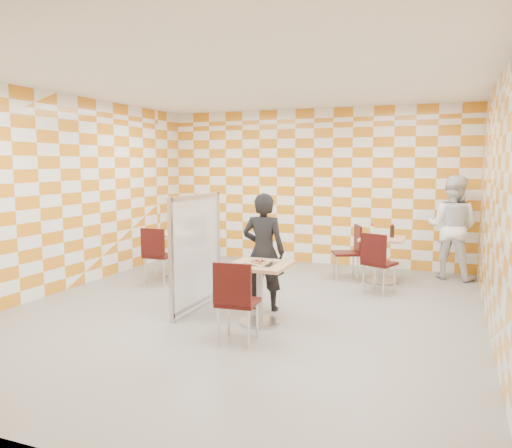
{
  "coord_description": "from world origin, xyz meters",
  "views": [
    {
      "loc": [
        2.53,
        -5.96,
        1.96
      ],
      "look_at": [
        0.1,
        0.2,
        1.15
      ],
      "focal_mm": 35.0,
      "sensor_mm": 36.0,
      "label": 1
    }
  ],
  "objects_px": {
    "sport_bottle": "(372,231)",
    "chair_main_front": "(235,296)",
    "chair_second_front": "(377,258)",
    "chair_empty_far": "(194,239)",
    "chair_empty_near": "(156,251)",
    "partition": "(196,251)",
    "chair_second_side": "(351,248)",
    "empty_table": "(176,246)",
    "man_dark": "(264,252)",
    "second_table": "(382,252)",
    "main_table": "(260,283)",
    "soda_bottle": "(392,231)",
    "man_white": "(452,227)"
  },
  "relations": [
    {
      "from": "chair_second_side",
      "to": "man_white",
      "type": "bearing_deg",
      "value": 24.84
    },
    {
      "from": "chair_empty_near",
      "to": "chair_second_front",
      "type": "bearing_deg",
      "value": 11.36
    },
    {
      "from": "partition",
      "to": "soda_bottle",
      "type": "distance_m",
      "value": 3.38
    },
    {
      "from": "empty_table",
      "to": "chair_empty_near",
      "type": "bearing_deg",
      "value": -86.7
    },
    {
      "from": "man_white",
      "to": "sport_bottle",
      "type": "relative_size",
      "value": 8.81
    },
    {
      "from": "chair_empty_far",
      "to": "partition",
      "type": "height_order",
      "value": "partition"
    },
    {
      "from": "chair_main_front",
      "to": "chair_second_front",
      "type": "bearing_deg",
      "value": 68.09
    },
    {
      "from": "chair_empty_near",
      "to": "man_white",
      "type": "height_order",
      "value": "man_white"
    },
    {
      "from": "chair_second_front",
      "to": "partition",
      "type": "bearing_deg",
      "value": -142.19
    },
    {
      "from": "partition",
      "to": "man_dark",
      "type": "bearing_deg",
      "value": 19.28
    },
    {
      "from": "sport_bottle",
      "to": "partition",
      "type": "bearing_deg",
      "value": -126.95
    },
    {
      "from": "chair_empty_near",
      "to": "man_white",
      "type": "bearing_deg",
      "value": 26.31
    },
    {
      "from": "chair_second_side",
      "to": "partition",
      "type": "height_order",
      "value": "partition"
    },
    {
      "from": "main_table",
      "to": "chair_second_front",
      "type": "xyz_separation_m",
      "value": [
        1.12,
        1.95,
        0.04
      ]
    },
    {
      "from": "partition",
      "to": "chair_empty_near",
      "type": "bearing_deg",
      "value": 142.14
    },
    {
      "from": "second_table",
      "to": "chair_second_side",
      "type": "height_order",
      "value": "chair_second_side"
    },
    {
      "from": "man_dark",
      "to": "man_white",
      "type": "bearing_deg",
      "value": -134.81
    },
    {
      "from": "main_table",
      "to": "sport_bottle",
      "type": "relative_size",
      "value": 3.75
    },
    {
      "from": "main_table",
      "to": "chair_empty_near",
      "type": "relative_size",
      "value": 0.81
    },
    {
      "from": "chair_second_front",
      "to": "chair_empty_far",
      "type": "relative_size",
      "value": 1.0
    },
    {
      "from": "chair_second_front",
      "to": "chair_main_front",
      "type": "bearing_deg",
      "value": -111.91
    },
    {
      "from": "chair_empty_near",
      "to": "man_dark",
      "type": "relative_size",
      "value": 0.59
    },
    {
      "from": "empty_table",
      "to": "chair_empty_far",
      "type": "height_order",
      "value": "chair_empty_far"
    },
    {
      "from": "chair_main_front",
      "to": "chair_second_side",
      "type": "relative_size",
      "value": 1.0
    },
    {
      "from": "chair_main_front",
      "to": "chair_second_front",
      "type": "distance_m",
      "value": 2.95
    },
    {
      "from": "sport_bottle",
      "to": "chair_main_front",
      "type": "bearing_deg",
      "value": -103.72
    },
    {
      "from": "soda_bottle",
      "to": "man_dark",
      "type": "bearing_deg",
      "value": -122.85
    },
    {
      "from": "main_table",
      "to": "empty_table",
      "type": "distance_m",
      "value": 3.05
    },
    {
      "from": "second_table",
      "to": "chair_second_side",
      "type": "distance_m",
      "value": 0.51
    },
    {
      "from": "chair_empty_near",
      "to": "partition",
      "type": "distance_m",
      "value": 1.62
    },
    {
      "from": "chair_main_front",
      "to": "sport_bottle",
      "type": "bearing_deg",
      "value": 76.28
    },
    {
      "from": "man_white",
      "to": "chair_main_front",
      "type": "bearing_deg",
      "value": 77.56
    },
    {
      "from": "empty_table",
      "to": "man_dark",
      "type": "relative_size",
      "value": 0.48
    },
    {
      "from": "chair_second_side",
      "to": "second_table",
      "type": "bearing_deg",
      "value": -2.48
    },
    {
      "from": "chair_main_front",
      "to": "partition",
      "type": "bearing_deg",
      "value": 134.21
    },
    {
      "from": "man_dark",
      "to": "empty_table",
      "type": "bearing_deg",
      "value": -38.53
    },
    {
      "from": "chair_main_front",
      "to": "sport_bottle",
      "type": "relative_size",
      "value": 4.62
    },
    {
      "from": "main_table",
      "to": "chair_second_side",
      "type": "relative_size",
      "value": 0.81
    },
    {
      "from": "man_white",
      "to": "soda_bottle",
      "type": "relative_size",
      "value": 7.66
    },
    {
      "from": "chair_empty_near",
      "to": "soda_bottle",
      "type": "xyz_separation_m",
      "value": [
        3.53,
        1.52,
        0.31
      ]
    },
    {
      "from": "chair_empty_far",
      "to": "man_white",
      "type": "relative_size",
      "value": 0.53
    },
    {
      "from": "main_table",
      "to": "sport_bottle",
      "type": "xyz_separation_m",
      "value": [
        0.91,
        2.86,
        0.33
      ]
    },
    {
      "from": "partition",
      "to": "man_dark",
      "type": "height_order",
      "value": "man_dark"
    },
    {
      "from": "chair_empty_near",
      "to": "sport_bottle",
      "type": "distance_m",
      "value": 3.58
    },
    {
      "from": "man_white",
      "to": "empty_table",
      "type": "bearing_deg",
      "value": 32.71
    },
    {
      "from": "second_table",
      "to": "chair_second_front",
      "type": "xyz_separation_m",
      "value": [
        0.02,
        -0.77,
        0.04
      ]
    },
    {
      "from": "chair_empty_near",
      "to": "sport_bottle",
      "type": "height_order",
      "value": "sport_bottle"
    },
    {
      "from": "chair_second_side",
      "to": "chair_empty_far",
      "type": "distance_m",
      "value": 2.95
    },
    {
      "from": "sport_bottle",
      "to": "second_table",
      "type": "bearing_deg",
      "value": -35.77
    },
    {
      "from": "second_table",
      "to": "man_white",
      "type": "distance_m",
      "value": 1.34
    }
  ]
}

